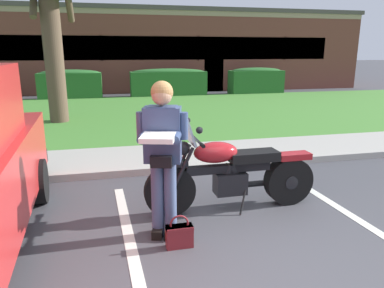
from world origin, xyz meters
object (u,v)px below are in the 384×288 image
motorcycle (238,173)px  rider_person (163,148)px  hedge_center_right (168,82)px  hedge_right (256,80)px  handbag (179,234)px  hedge_center_left (70,84)px  brick_building (102,50)px

motorcycle → rider_person: bearing=-153.9°
hedge_center_right → hedge_right: same height
handbag → hedge_right: bearing=64.1°
rider_person → motorcycle: bearing=26.1°
rider_person → hedge_center_right: size_ratio=0.50×
rider_person → hedge_center_right: 12.81m
hedge_center_right → hedge_right: size_ratio=1.34×
motorcycle → hedge_right: motorcycle is taller
hedge_center_right → rider_person: bearing=-99.7°
motorcycle → hedge_center_left: size_ratio=0.86×
hedge_center_left → brick_building: size_ratio=0.09×
motorcycle → brick_building: (-1.74, 17.76, 1.55)m
handbag → hedge_center_right: (2.05, 12.89, 0.51)m
motorcycle → hedge_center_right: bearing=84.7°
hedge_right → brick_building: brick_building is taller
rider_person → handbag: bearing=-66.1°
hedge_center_left → motorcycle: bearing=-75.7°
motorcycle → handbag: 1.25m
rider_person → hedge_right: 14.15m
hedge_center_right → brick_building: bearing=117.0°
rider_person → handbag: (0.12, -0.27, -0.86)m
motorcycle → brick_building: size_ratio=0.08×
hedge_center_left → hedge_center_right: (4.22, 0.00, 0.00)m
handbag → hedge_right: 14.34m
motorcycle → handbag: size_ratio=6.22×
hedge_right → brick_building: (-7.10, 5.64, 1.39)m
handbag → hedge_right: size_ratio=0.14×
handbag → brick_building: size_ratio=0.01×
hedge_center_left → hedge_right: bearing=0.0°
rider_person → brick_building: 18.31m
brick_building → hedge_center_right: bearing=-63.0°
hedge_center_right → hedge_center_left: bearing=-180.0°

